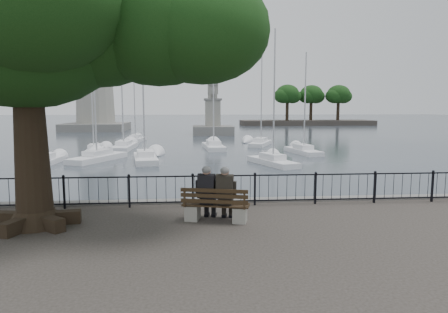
{
  "coord_description": "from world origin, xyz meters",
  "views": [
    {
      "loc": [
        -0.98,
        -10.03,
        3.17
      ],
      "look_at": [
        0.0,
        2.5,
        1.6
      ],
      "focal_mm": 32.0,
      "sensor_mm": 36.0,
      "label": 1
    }
  ],
  "objects": [
    {
      "name": "tree",
      "position": [
        -4.43,
        0.85,
        5.49
      ],
      "size": [
        10.22,
        7.13,
        8.34
      ],
      "color": "black",
      "rests_on": "ground"
    },
    {
      "name": "railing",
      "position": [
        0.0,
        2.5,
        0.56
      ],
      "size": [
        22.06,
        0.06,
        1.0
      ],
      "color": "black",
      "rests_on": "ground"
    },
    {
      "name": "sailboat_g",
      "position": [
        6.33,
        32.72,
        -0.71
      ],
      "size": [
        3.45,
        5.68,
        9.8
      ],
      "color": "white",
      "rests_on": "ground"
    },
    {
      "name": "sailboat_a",
      "position": [
        -11.76,
        19.44,
        -0.71
      ],
      "size": [
        1.56,
        5.03,
        9.31
      ],
      "color": "white",
      "rests_on": "ground"
    },
    {
      "name": "harbor",
      "position": [
        0.0,
        3.0,
        -0.5
      ],
      "size": [
        260.0,
        260.0,
        1.2
      ],
      "color": "slate",
      "rests_on": "ground"
    },
    {
      "name": "lion_monument",
      "position": [
        2.0,
        49.93,
        1.22
      ],
      "size": [
        5.99,
        5.99,
        8.84
      ],
      "color": "slate",
      "rests_on": "ground"
    },
    {
      "name": "sailboat_c",
      "position": [
        4.74,
        18.22,
        -0.7
      ],
      "size": [
        3.12,
        5.35,
        9.72
      ],
      "color": "white",
      "rests_on": "ground"
    },
    {
      "name": "person_right",
      "position": [
        -0.09,
        0.79,
        0.72
      ],
      "size": [
        0.57,
        0.84,
        1.56
      ],
      "color": "black",
      "rests_on": "ground"
    },
    {
      "name": "sailboat_j",
      "position": [
        -7.77,
        29.81,
        -0.68
      ],
      "size": [
        1.88,
        6.17,
        11.44
      ],
      "color": "white",
      "rests_on": "ground"
    },
    {
      "name": "sailboat_h",
      "position": [
        -7.9,
        38.86,
        -0.62
      ],
      "size": [
        2.04,
        5.17,
        12.69
      ],
      "color": "white",
      "rests_on": "ground"
    },
    {
      "name": "person_left",
      "position": [
        -0.58,
        0.91,
        0.72
      ],
      "size": [
        0.57,
        0.84,
        1.56
      ],
      "color": "black",
      "rests_on": "ground"
    },
    {
      "name": "bench",
      "position": [
        -0.37,
        0.75,
        0.34
      ],
      "size": [
        1.94,
        0.99,
        0.98
      ],
      "color": "gray",
      "rests_on": "ground"
    },
    {
      "name": "sailboat_b",
      "position": [
        -4.66,
        20.78,
        -0.64
      ],
      "size": [
        2.56,
        5.99,
        12.87
      ],
      "color": "white",
      "rests_on": "ground"
    },
    {
      "name": "far_shore",
      "position": [
        25.54,
        79.46,
        3.0
      ],
      "size": [
        30.0,
        8.6,
        9.18
      ],
      "color": "#2F2924",
      "rests_on": "ground"
    },
    {
      "name": "lighthouse",
      "position": [
        -18.0,
        62.0,
        12.5
      ],
      "size": [
        10.49,
        10.49,
        31.93
      ],
      "color": "slate",
      "rests_on": "ground"
    },
    {
      "name": "sailboat_i",
      "position": [
        -8.37,
        21.36,
        -0.69
      ],
      "size": [
        3.8,
        5.92,
        10.65
      ],
      "color": "white",
      "rests_on": "ground"
    },
    {
      "name": "sailboat_f",
      "position": [
        1.05,
        29.41,
        -0.64
      ],
      "size": [
        2.18,
        6.15,
        12.98
      ],
      "color": "white",
      "rests_on": "ground"
    },
    {
      "name": "sailboat_e",
      "position": [
        -9.88,
        26.68,
        -0.65
      ],
      "size": [
        1.93,
        5.05,
        11.46
      ],
      "color": "white",
      "rests_on": "ground"
    },
    {
      "name": "sailboat_d",
      "position": [
        8.86,
        24.9,
        -0.72
      ],
      "size": [
        2.34,
        5.51,
        9.07
      ],
      "color": "white",
      "rests_on": "ground"
    }
  ]
}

